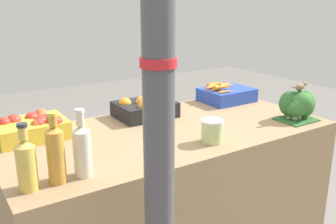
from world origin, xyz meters
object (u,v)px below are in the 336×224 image
object	(u,v)px
juice_bottle_golden	(26,163)
pickle_jar	(212,131)
juice_bottle_amber	(56,153)
sparrow_bird	(300,87)
support_pole	(158,69)
broccoli_pile	(298,104)
orange_crate	(147,107)
carrot_crate	(226,94)
apple_crate	(34,126)
juice_bottle_cloudy	(82,149)

from	to	relation	value
juice_bottle_golden	pickle_jar	bearing A→B (deg)	0.35
juice_bottle_amber	sparrow_bird	world-z (taller)	juice_bottle_amber
support_pole	sparrow_bird	distance (m)	1.30
broccoli_pile	sparrow_bird	bearing A→B (deg)	-133.84
orange_crate	juice_bottle_amber	distance (m)	0.91
broccoli_pile	juice_bottle_golden	world-z (taller)	juice_bottle_golden
carrot_crate	apple_crate	bearing A→B (deg)	-179.82
carrot_crate	juice_bottle_golden	distance (m)	1.59
apple_crate	juice_bottle_amber	distance (m)	0.57
juice_bottle_golden	juice_bottle_cloudy	bearing A→B (deg)	0.00
apple_crate	juice_bottle_cloudy	size ratio (longest dim) A/B	1.22
juice_bottle_golden	sparrow_bird	xyz separation A→B (m)	(1.55, 0.01, 0.09)
carrot_crate	sparrow_bird	size ratio (longest dim) A/B	2.53
juice_bottle_cloudy	sparrow_bird	size ratio (longest dim) A/B	2.08
carrot_crate	juice_bottle_amber	size ratio (longest dim) A/B	1.20
carrot_crate	juice_bottle_cloudy	bearing A→B (deg)	-155.89
broccoli_pile	support_pole	bearing A→B (deg)	-161.77
broccoli_pile	juice_bottle_cloudy	bearing A→B (deg)	-179.11
broccoli_pile	juice_bottle_golden	xyz separation A→B (m)	(-1.56, -0.02, 0.02)
support_pole	juice_bottle_golden	size ratio (longest dim) A/B	10.08
juice_bottle_amber	sparrow_bird	size ratio (longest dim) A/B	2.11
juice_bottle_golden	juice_bottle_amber	bearing A→B (deg)	0.00
sparrow_bird	broccoli_pile	bearing A→B (deg)	45.74
orange_crate	carrot_crate	world-z (taller)	carrot_crate
apple_crate	sparrow_bird	world-z (taller)	sparrow_bird
support_pole	sparrow_bird	world-z (taller)	support_pole
juice_bottle_cloudy	pickle_jar	xyz separation A→B (m)	(0.68, 0.01, -0.06)
broccoli_pile	juice_bottle_amber	xyz separation A→B (m)	(-1.45, -0.02, 0.03)
broccoli_pile	pickle_jar	world-z (taller)	broccoli_pile
juice_bottle_cloudy	pickle_jar	distance (m)	0.68
support_pole	apple_crate	world-z (taller)	support_pole
orange_crate	support_pole	bearing A→B (deg)	-117.61
orange_crate	juice_bottle_golden	distance (m)	1.00
orange_crate	juice_bottle_amber	bearing A→B (deg)	-142.38
broccoli_pile	juice_bottle_amber	distance (m)	1.45
carrot_crate	sparrow_bird	world-z (taller)	sparrow_bird
apple_crate	orange_crate	xyz separation A→B (m)	(0.67, -0.01, -0.00)
apple_crate	carrot_crate	bearing A→B (deg)	0.18
apple_crate	juice_bottle_cloudy	distance (m)	0.57
apple_crate	juice_bottle_golden	xyz separation A→B (m)	(-0.16, -0.56, 0.05)
juice_bottle_cloudy	carrot_crate	bearing A→B (deg)	24.11
apple_crate	juice_bottle_golden	world-z (taller)	juice_bottle_golden
juice_bottle_golden	juice_bottle_cloudy	distance (m)	0.22
broccoli_pile	apple_crate	bearing A→B (deg)	158.88
orange_crate	pickle_jar	xyz separation A→B (m)	(0.06, -0.55, 0.00)
carrot_crate	sparrow_bird	bearing A→B (deg)	-82.71
juice_bottle_amber	pickle_jar	bearing A→B (deg)	0.40
broccoli_pile	pickle_jar	xyz separation A→B (m)	(-0.67, -0.02, -0.03)
orange_crate	pickle_jar	distance (m)	0.55
sparrow_bird	pickle_jar	bearing A→B (deg)	-179.98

